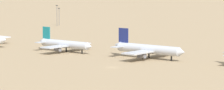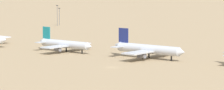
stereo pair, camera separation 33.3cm
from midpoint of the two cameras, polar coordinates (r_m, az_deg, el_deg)
ground at (r=259.30m, az=0.04°, el=-2.05°), size 4000.00×4000.00×0.00m
parked_jet_teal_2 at (r=312.44m, az=-4.30°, el=0.08°), size 35.96×30.34×11.87m
parked_jet_navy_3 at (r=287.01m, az=3.29°, el=-0.38°), size 40.05×33.79×13.22m
light_pole_mid at (r=472.84m, az=-4.97°, el=2.83°), size 1.80×0.50×15.76m
light_pole_east at (r=479.37m, az=-4.78°, el=2.72°), size 1.80×0.50×13.28m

